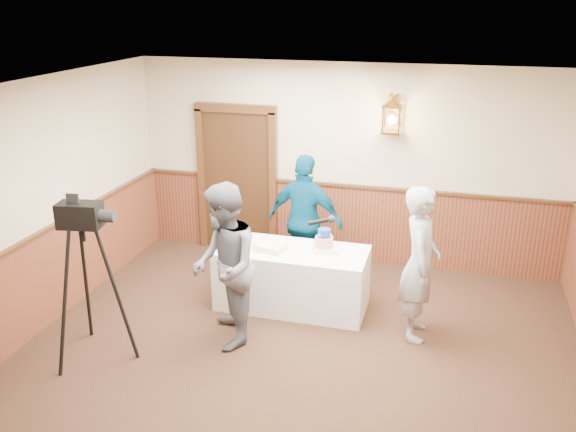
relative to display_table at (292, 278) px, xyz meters
name	(u,v)px	position (x,y,z in m)	size (l,w,h in m)	color
ground	(276,403)	(0.35, -1.90, -0.38)	(7.00, 7.00, 0.00)	black
room_shell	(283,236)	(0.29, -1.45, 1.15)	(6.02, 7.02, 2.81)	#C2B091
display_table	(292,278)	(0.00, 0.00, 0.00)	(1.80, 0.80, 0.75)	white
tiered_cake	(324,242)	(0.37, 0.07, 0.48)	(0.34, 0.34, 0.28)	#F3EBB8
sheet_cake_yellow	(270,247)	(-0.26, -0.07, 0.41)	(0.35, 0.27, 0.07)	#EEF592
sheet_cake_green	(240,236)	(-0.72, 0.17, 0.41)	(0.27, 0.22, 0.06)	#95CC90
interviewer	(224,266)	(-0.49, -0.99, 0.53)	(1.62, 1.08, 1.82)	#585B63
baker	(420,263)	(1.51, -0.28, 0.50)	(0.64, 0.42, 1.75)	#98999D
assistant_p	(305,220)	(-0.01, 0.70, 0.50)	(1.02, 0.43, 1.74)	navy
tv_camera_rig	(89,290)	(-1.72, -1.63, 0.40)	(0.68, 0.63, 1.72)	black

